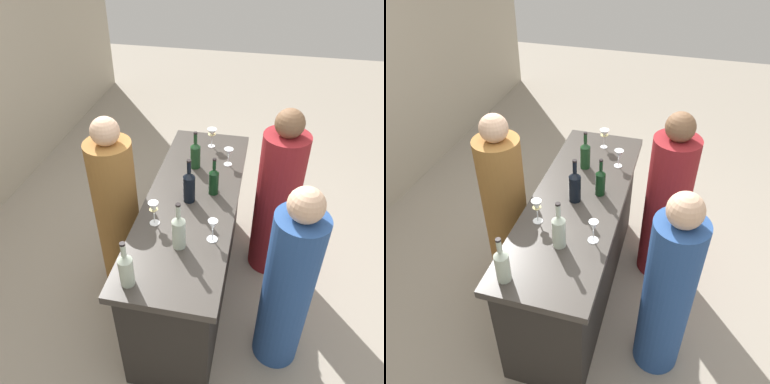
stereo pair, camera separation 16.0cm
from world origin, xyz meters
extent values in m
plane|color=#9E9384|center=(0.00, 0.00, 0.00)|extent=(12.00, 12.00, 0.00)
cube|color=#2A2723|center=(0.00, 0.00, 0.45)|extent=(1.74, 0.54, 0.89)
cube|color=#3D3833|center=(0.00, 0.00, 0.92)|extent=(1.82, 0.62, 0.05)
cylinder|color=#B7C6B2|center=(-0.79, 0.19, 1.03)|extent=(0.08, 0.08, 0.18)
cone|color=#B7C6B2|center=(-0.79, 0.19, 1.14)|extent=(0.08, 0.08, 0.03)
cylinder|color=#B7C6B2|center=(-0.79, 0.19, 1.19)|extent=(0.03, 0.03, 0.07)
cylinder|color=black|center=(-0.79, 0.19, 1.23)|extent=(0.03, 0.03, 0.01)
cylinder|color=#B7C6B2|center=(-0.46, -0.02, 1.04)|extent=(0.08, 0.08, 0.19)
cone|color=#B7C6B2|center=(-0.46, -0.02, 1.15)|extent=(0.08, 0.08, 0.04)
cylinder|color=#B7C6B2|center=(-0.46, -0.02, 1.21)|extent=(0.03, 0.03, 0.08)
cylinder|color=black|center=(-0.46, -0.02, 1.25)|extent=(0.03, 0.03, 0.01)
cylinder|color=black|center=(-0.03, 0.01, 1.04)|extent=(0.08, 0.08, 0.19)
cone|color=black|center=(-0.03, 0.01, 1.15)|extent=(0.08, 0.08, 0.04)
cylinder|color=black|center=(-0.03, 0.01, 1.21)|extent=(0.03, 0.03, 0.08)
cylinder|color=black|center=(-0.03, 0.01, 1.26)|extent=(0.03, 0.03, 0.01)
cylinder|color=black|center=(0.08, -0.13, 1.03)|extent=(0.07, 0.07, 0.17)
cone|color=black|center=(0.08, -0.13, 1.12)|extent=(0.07, 0.07, 0.03)
cylinder|color=black|center=(0.08, -0.13, 1.18)|extent=(0.02, 0.02, 0.07)
cylinder|color=black|center=(0.08, -0.13, 1.22)|extent=(0.03, 0.03, 0.01)
cylinder|color=#193D1E|center=(0.38, 0.05, 1.03)|extent=(0.08, 0.08, 0.18)
cone|color=#193D1E|center=(0.38, 0.05, 1.14)|extent=(0.08, 0.08, 0.03)
cylinder|color=#193D1E|center=(0.38, 0.05, 1.19)|extent=(0.03, 0.03, 0.07)
cylinder|color=black|center=(0.38, 0.05, 1.23)|extent=(0.03, 0.03, 0.01)
cylinder|color=white|center=(-0.37, -0.20, 0.94)|extent=(0.07, 0.07, 0.00)
cylinder|color=white|center=(-0.37, -0.20, 0.98)|extent=(0.01, 0.01, 0.08)
cone|color=white|center=(-0.37, -0.20, 1.06)|extent=(0.06, 0.06, 0.07)
cylinder|color=white|center=(0.46, -0.19, 0.94)|extent=(0.06, 0.06, 0.00)
cylinder|color=white|center=(0.46, -0.19, 0.98)|extent=(0.01, 0.01, 0.07)
cone|color=white|center=(0.46, -0.19, 1.05)|extent=(0.07, 0.07, 0.07)
cylinder|color=white|center=(0.70, -0.02, 0.94)|extent=(0.06, 0.06, 0.00)
cylinder|color=white|center=(0.70, -0.02, 0.99)|extent=(0.01, 0.01, 0.08)
cone|color=white|center=(0.70, -0.02, 1.07)|extent=(0.08, 0.08, 0.07)
cone|color=beige|center=(0.70, -0.02, 1.04)|extent=(0.06, 0.06, 0.03)
cylinder|color=white|center=(-0.30, 0.18, 0.94)|extent=(0.06, 0.06, 0.00)
cylinder|color=white|center=(-0.30, 0.18, 0.98)|extent=(0.01, 0.01, 0.08)
cone|color=white|center=(-0.30, 0.18, 1.07)|extent=(0.07, 0.07, 0.08)
cone|color=beige|center=(-0.30, 0.18, 1.04)|extent=(0.06, 0.06, 0.03)
cylinder|color=#284C8C|center=(-0.42, -0.68, 0.62)|extent=(0.32, 0.32, 1.24)
sphere|color=#D8AD8C|center=(-0.42, -0.68, 1.33)|extent=(0.20, 0.20, 0.20)
cylinder|color=maroon|center=(0.42, -0.59, 0.63)|extent=(0.44, 0.44, 1.26)
sphere|color=brown|center=(0.42, -0.59, 1.35)|extent=(0.21, 0.21, 0.21)
cylinder|color=#9E6B33|center=(0.01, 0.57, 0.65)|extent=(0.38, 0.38, 1.30)
sphere|color=#D8AD8C|center=(0.01, 0.57, 1.39)|extent=(0.19, 0.19, 0.19)
camera|label=1|loc=(-2.07, -0.42, 2.61)|focal=36.91mm
camera|label=2|loc=(-2.03, -0.58, 2.61)|focal=36.91mm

